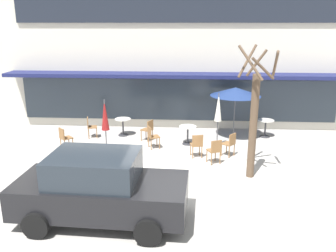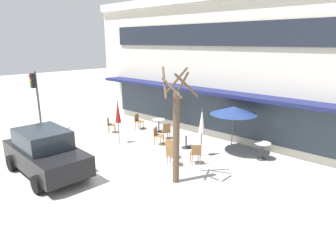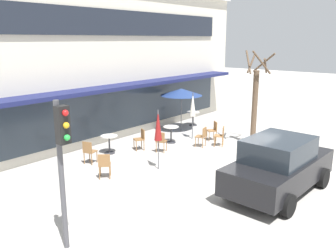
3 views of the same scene
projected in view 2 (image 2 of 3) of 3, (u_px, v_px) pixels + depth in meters
The scene contains 18 objects.
ground_plane at pixel (119, 167), 12.32m from camera, with size 80.00×80.00×0.00m, color #ADA8A0.
building_facade at pixel (247, 63), 18.29m from camera, with size 17.98×9.10×7.38m.
cafe_table_near_wall at pixel (262, 148), 12.99m from camera, with size 0.70×0.70×0.76m.
cafe_table_streetside at pixel (159, 123), 16.92m from camera, with size 0.70×0.70×0.76m.
cafe_table_by_tree at pixel (186, 138), 14.37m from camera, with size 0.70×0.70×0.76m.
patio_umbrella_green_folded at pixel (118, 112), 14.74m from camera, with size 0.28×0.28×2.20m.
patio_umbrella_cream_folded at pixel (202, 121), 13.05m from camera, with size 0.28×0.28×2.20m.
patio_umbrella_corner_open at pixel (234, 110), 13.32m from camera, with size 2.10×2.10×2.20m.
cafe_chair_0 at pixel (171, 147), 13.11m from camera, with size 0.48×0.48×0.89m.
cafe_chair_1 at pixel (166, 130), 15.69m from camera, with size 0.54×0.54×0.89m.
cafe_chair_2 at pixel (196, 153), 12.46m from camera, with size 0.56×0.56×0.89m.
cafe_chair_3 at pixel (157, 134), 14.88m from camera, with size 0.52×0.52×0.89m.
cafe_chair_4 at pixel (138, 120), 17.53m from camera, with size 0.50×0.50×0.89m.
cafe_chair_5 at pixel (110, 124), 16.82m from camera, with size 0.57×0.57×0.89m.
cafe_chair_6 at pixel (172, 154), 12.31m from camera, with size 0.53×0.53×0.89m.
parked_sedan at pixel (45, 152), 11.49m from camera, with size 4.27×2.16×1.76m.
street_tree at pixel (176, 131), 10.50m from camera, with size 1.25×1.21×4.16m.
traffic_light_pole at pixel (35, 91), 16.67m from camera, with size 0.26×0.44×3.40m.
Camera 2 is at (9.28, -6.91, 4.99)m, focal length 32.00 mm.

